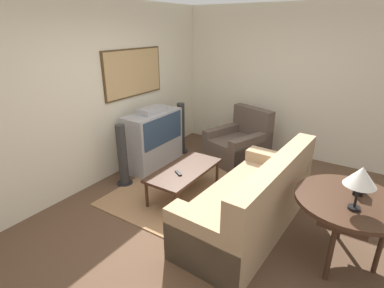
{
  "coord_description": "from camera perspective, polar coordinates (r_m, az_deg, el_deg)",
  "views": [
    {
      "loc": [
        -2.89,
        -1.46,
        2.33
      ],
      "look_at": [
        0.43,
        0.7,
        0.75
      ],
      "focal_mm": 28.0,
      "sensor_mm": 36.0,
      "label": 1
    }
  ],
  "objects": [
    {
      "name": "ground_plane",
      "position": [
        3.98,
        5.23,
        -14.13
      ],
      "size": [
        12.0,
        12.0,
        0.0
      ],
      "primitive_type": "plane",
      "color": "brown"
    },
    {
      "name": "console_table",
      "position": [
        3.4,
        27.8,
        -10.2
      ],
      "size": [
        1.04,
        1.04,
        0.74
      ],
      "color": "#3D2619",
      "rests_on": "ground_plane"
    },
    {
      "name": "coffee_table",
      "position": [
        4.3,
        -1.48,
        -5.22
      ],
      "size": [
        1.2,
        0.58,
        0.42
      ],
      "color": "#3D2619",
      "rests_on": "ground_plane"
    },
    {
      "name": "area_rug",
      "position": [
        4.58,
        -0.89,
        -8.71
      ],
      "size": [
        2.15,
        1.82,
        0.01
      ],
      "color": "#99704C",
      "rests_on": "ground_plane"
    },
    {
      "name": "speaker_tower_right",
      "position": [
        5.77,
        -2.12,
        2.8
      ],
      "size": [
        0.24,
        0.24,
        0.98
      ],
      "color": "black",
      "rests_on": "ground_plane"
    },
    {
      "name": "speaker_tower_left",
      "position": [
        4.67,
        -13.07,
        -2.43
      ],
      "size": [
        0.24,
        0.24,
        0.98
      ],
      "color": "black",
      "rests_on": "ground_plane"
    },
    {
      "name": "wall_right",
      "position": [
        5.79,
        18.31,
        10.91
      ],
      "size": [
        0.06,
        12.0,
        2.7
      ],
      "color": "beige",
      "rests_on": "ground_plane"
    },
    {
      "name": "mantel_clock",
      "position": [
        3.47,
        29.31,
        -6.86
      ],
      "size": [
        0.15,
        0.1,
        0.18
      ],
      "color": "black",
      "rests_on": "console_table"
    },
    {
      "name": "wall_back",
      "position": [
        4.72,
        -17.8,
        8.77
      ],
      "size": [
        12.0,
        0.1,
        2.7
      ],
      "color": "beige",
      "rests_on": "ground_plane"
    },
    {
      "name": "table_lamp",
      "position": [
        3.06,
        29.52,
        -5.51
      ],
      "size": [
        0.28,
        0.28,
        0.43
      ],
      "color": "black",
      "rests_on": "console_table"
    },
    {
      "name": "tv",
      "position": [
        5.2,
        -7.38,
        0.94
      ],
      "size": [
        1.08,
        0.47,
        1.06
      ],
      "color": "#9E9EA3",
      "rests_on": "ground_plane"
    },
    {
      "name": "armchair",
      "position": [
        5.52,
        8.87,
        -0.17
      ],
      "size": [
        1.18,
        1.1,
        0.94
      ],
      "rotation": [
        0.0,
        0.0,
        -1.91
      ],
      "color": "brown",
      "rests_on": "ground_plane"
    },
    {
      "name": "couch",
      "position": [
        3.72,
        11.32,
        -11.01
      ],
      "size": [
        2.11,
        0.98,
        0.97
      ],
      "rotation": [
        0.0,
        0.0,
        3.09
      ],
      "color": "tan",
      "rests_on": "ground_plane"
    },
    {
      "name": "remote",
      "position": [
        4.14,
        -2.62,
        -5.54
      ],
      "size": [
        0.12,
        0.16,
        0.02
      ],
      "color": "black",
      "rests_on": "coffee_table"
    }
  ]
}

